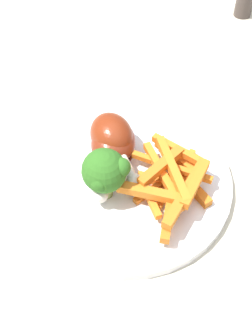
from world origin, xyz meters
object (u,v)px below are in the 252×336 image
chicken_drumstick_near (113,146)px  chicken_drumstick_far (113,138)px  dinner_plate (126,181)px  dining_table (124,258)px  broccoli_floret_front (105,172)px  carrot_fries_pile (173,180)px

chicken_drumstick_near → chicken_drumstick_far: chicken_drumstick_far is taller
dinner_plate → dining_table: bearing=-23.6°
broccoli_floret_front → chicken_drumstick_far: (-0.06, 0.03, -0.02)m
dining_table → chicken_drumstick_far: bearing=167.3°
dining_table → broccoli_floret_front: size_ratio=17.97×
dinner_plate → carrot_fries_pile: size_ratio=1.86×
dinner_plate → chicken_drumstick_far: (-0.05, 0.00, 0.03)m
broccoli_floret_front → chicken_drumstick_near: (-0.05, 0.03, -0.02)m
dining_table → carrot_fries_pile: (-0.01, 0.07, 0.13)m
dining_table → chicken_drumstick_far: 0.17m
carrot_fries_pile → chicken_drumstick_near: chicken_drumstick_near is taller
chicken_drumstick_far → chicken_drumstick_near: bearing=-23.2°
dinner_plate → carrot_fries_pile: bearing=50.3°
dinner_plate → broccoli_floret_front: broccoli_floret_front is taller
dinner_plate → chicken_drumstick_near: bearing=-175.2°
dining_table → chicken_drumstick_far: size_ratio=10.68×
dinner_plate → carrot_fries_pile: (0.04, 0.05, 0.03)m
dinner_plate → chicken_drumstick_near: 0.05m
dining_table → broccoli_floret_front: 0.16m
carrot_fries_pile → chicken_drumstick_near: bearing=-147.5°
dinner_plate → chicken_drumstick_far: size_ratio=2.22×
dining_table → chicken_drumstick_far: chicken_drumstick_far is taller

